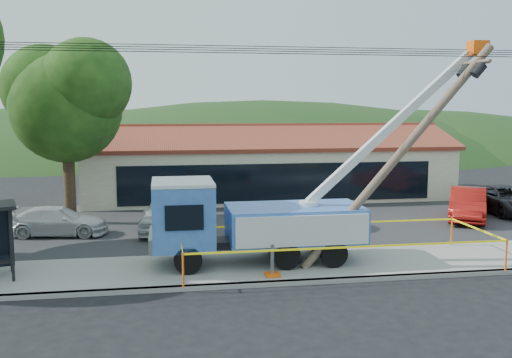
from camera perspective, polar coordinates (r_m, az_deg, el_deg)
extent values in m
plane|color=black|center=(16.74, -0.17, -13.00)|extent=(120.00, 120.00, 0.00)
cube|color=gray|center=(18.68, -1.21, -10.56)|extent=(60.00, 0.25, 0.15)
cube|color=gray|center=(20.48, -1.97, -8.93)|extent=(60.00, 4.00, 0.15)
cube|color=#28282B|center=(28.20, -4.06, -4.43)|extent=(60.00, 12.00, 0.10)
cube|color=beige|center=(36.32, 1.05, 0.89)|extent=(22.00, 8.00, 3.40)
cube|color=black|center=(32.43, 2.32, -0.39)|extent=(18.04, 0.08, 2.21)
cube|color=brown|center=(34.17, 1.66, 4.18)|extent=(22.50, 4.53, 1.52)
cube|color=brown|center=(38.10, 0.51, 4.52)|extent=(22.50, 4.53, 1.52)
cube|color=brown|center=(36.10, 1.06, 5.39)|extent=(22.50, 0.30, 0.25)
cylinder|color=#332316|center=(29.09, -18.15, -0.35)|extent=(0.56, 0.56, 4.18)
sphere|color=#193A0F|center=(28.84, -18.44, 6.78)|extent=(5.25, 5.25, 5.25)
sphere|color=#193A0F|center=(29.72, -20.32, 8.54)|extent=(4.20, 4.20, 4.20)
sphere|color=#193A0F|center=(28.02, -16.62, 9.17)|extent=(4.20, 4.20, 4.20)
ellipsoid|color=#183D16|center=(71.83, -19.33, 2.37)|extent=(78.40, 56.00, 28.00)
ellipsoid|color=#183D16|center=(71.83, 0.73, 2.79)|extent=(89.60, 64.00, 32.00)
ellipsoid|color=#183D16|center=(77.84, 15.41, 2.88)|extent=(72.80, 52.00, 26.00)
cylinder|color=black|center=(18.83, -1.71, 12.49)|extent=(60.00, 0.02, 0.02)
cylinder|color=black|center=(19.33, -1.92, 12.72)|extent=(60.00, 0.02, 0.02)
cylinder|color=black|center=(19.84, -2.11, 12.93)|extent=(60.00, 0.02, 0.02)
cylinder|color=black|center=(20.24, -2.26, 13.16)|extent=(60.00, 0.02, 0.02)
cylinder|color=black|center=(19.58, -6.82, -8.04)|extent=(0.96, 0.32, 0.96)
cylinder|color=black|center=(21.74, -7.08, -6.47)|extent=(0.96, 0.32, 0.96)
cylinder|color=black|center=(20.01, 3.07, -7.66)|extent=(0.96, 0.32, 0.96)
cylinder|color=black|center=(22.13, 1.82, -6.17)|extent=(0.96, 0.32, 0.96)
cylinder|color=black|center=(20.43, 7.78, -7.40)|extent=(0.96, 0.32, 0.96)
cylinder|color=black|center=(22.51, 6.11, -5.98)|extent=(0.96, 0.32, 0.96)
cube|color=black|center=(20.88, 0.69, -6.25)|extent=(7.03, 1.06, 0.27)
cube|color=#335FB7|center=(20.36, -7.31, -3.59)|extent=(2.13, 2.56, 2.24)
cube|color=silver|center=(20.17, -7.37, -0.33)|extent=(2.13, 2.56, 0.13)
cube|color=black|center=(20.32, -10.18, -3.21)|extent=(0.09, 1.92, 0.96)
cube|color=gray|center=(20.54, -10.41, -6.00)|extent=(0.16, 2.45, 0.53)
cube|color=#335FB7|center=(20.97, 3.86, -4.41)|extent=(4.90, 2.56, 1.28)
cylinder|color=silver|center=(21.00, 5.29, -3.08)|extent=(0.75, 0.75, 0.64)
cube|color=silver|center=(21.67, 13.48, 5.26)|extent=(6.48, 0.30, 5.84)
cube|color=gray|center=(21.79, 14.28, 5.95)|extent=(3.89, 0.19, 3.51)
cube|color=#FF5C0D|center=(22.96, 21.31, 12.09)|extent=(0.64, 0.53, 0.53)
cube|color=#FF5C0D|center=(19.35, 1.63, -9.52)|extent=(0.48, 0.48, 0.09)
cube|color=#FF5C0D|center=(23.37, 6.65, -6.58)|extent=(0.48, 0.48, 0.09)
cylinder|color=brown|center=(20.72, 13.95, 2.19)|extent=(6.93, 0.30, 7.95)
cube|color=brown|center=(21.97, 21.19, 10.82)|extent=(0.16, 1.71, 0.16)
cylinder|color=black|center=(22.27, 20.10, 10.08)|extent=(0.57, 0.34, 0.58)
cylinder|color=black|center=(21.45, 21.36, 10.14)|extent=(0.57, 0.34, 0.58)
cylinder|color=black|center=(20.10, -23.24, -6.13)|extent=(0.12, 0.12, 2.38)
cylinder|color=black|center=(21.26, -23.35, -5.41)|extent=(0.12, 0.12, 2.38)
cylinder|color=#FF5C0D|center=(18.19, -7.30, -9.04)|extent=(0.07, 0.07, 1.11)
cylinder|color=#FF5C0D|center=(21.56, 23.74, -7.00)|extent=(0.07, 0.07, 1.11)
cylinder|color=#FF5C0D|center=(24.71, 18.97, -4.98)|extent=(0.07, 0.07, 1.11)
cylinder|color=#FF5C0D|center=(21.83, -7.66, -6.25)|extent=(0.07, 0.07, 1.11)
cube|color=yellow|center=(19.04, 9.64, -6.78)|extent=(11.04, 0.01, 0.07)
cube|color=yellow|center=(23.01, 21.25, -4.71)|extent=(0.01, 3.77, 0.07)
cube|color=yellow|center=(22.55, 6.53, -4.49)|extent=(11.04, 0.01, 0.07)
cube|color=yellow|center=(19.88, -7.53, -6.13)|extent=(0.01, 3.77, 0.07)
imported|color=silver|center=(26.62, -8.93, -5.34)|extent=(2.70, 5.02, 1.62)
imported|color=maroon|center=(30.69, 20.34, -4.00)|extent=(3.87, 5.03, 1.59)
imported|color=silver|center=(26.88, -19.16, -5.54)|extent=(4.55, 2.30, 1.26)
imported|color=black|center=(33.27, 23.59, -3.30)|extent=(2.46, 5.23, 1.45)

